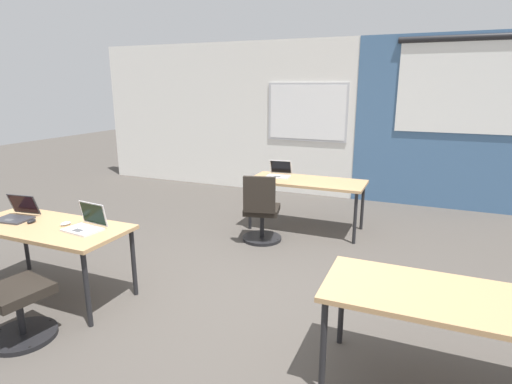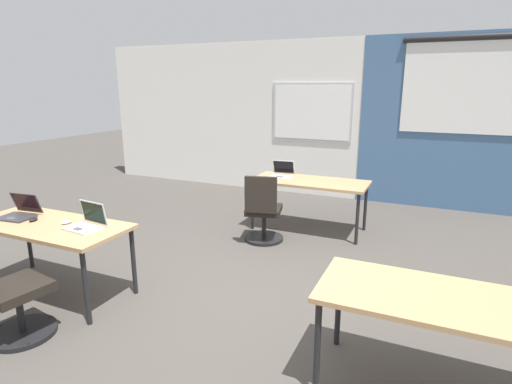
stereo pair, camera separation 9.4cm
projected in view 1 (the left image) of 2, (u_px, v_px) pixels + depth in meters
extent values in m
plane|color=#47423D|center=(241.00, 300.00, 3.96)|extent=(24.00, 24.00, 0.00)
cube|color=silver|center=(339.00, 120.00, 7.35)|extent=(10.00, 0.20, 2.80)
cube|color=#42668E|center=(439.00, 124.00, 6.65)|extent=(2.66, 0.01, 2.80)
cube|color=#B7B7BC|center=(307.00, 112.00, 7.43)|extent=(1.48, 0.02, 1.04)
cube|color=white|center=(307.00, 112.00, 7.43)|extent=(1.40, 0.02, 0.96)
cube|color=white|center=(466.00, 88.00, 6.37)|extent=(2.00, 0.02, 1.39)
cylinder|color=black|center=(472.00, 37.00, 6.18)|extent=(2.10, 0.10, 0.10)
cube|color=tan|center=(47.00, 227.00, 3.91)|extent=(1.60, 0.70, 0.04)
cylinder|color=black|center=(87.00, 290.00, 3.45)|extent=(0.04, 0.04, 0.68)
cylinder|color=black|center=(25.00, 241.00, 4.54)|extent=(0.04, 0.04, 0.68)
cylinder|color=black|center=(134.00, 262.00, 3.99)|extent=(0.04, 0.04, 0.68)
cube|color=tan|center=(452.00, 299.00, 2.59)|extent=(1.60, 0.70, 0.04)
cylinder|color=black|center=(323.00, 348.00, 2.69)|extent=(0.04, 0.04, 0.68)
cylinder|color=black|center=(342.00, 304.00, 3.23)|extent=(0.04, 0.04, 0.68)
cube|color=tan|center=(307.00, 181.00, 5.75)|extent=(1.60, 0.70, 0.04)
cylinder|color=black|center=(250.00, 206.00, 5.85)|extent=(0.04, 0.04, 0.68)
cylinder|color=black|center=(355.00, 219.00, 5.29)|extent=(0.04, 0.04, 0.68)
cylinder|color=black|center=(265.00, 196.00, 6.38)|extent=(0.04, 0.04, 0.68)
cylinder|color=black|center=(362.00, 206.00, 5.83)|extent=(0.04, 0.04, 0.68)
cube|color=silver|center=(278.00, 176.00, 5.94)|extent=(0.35, 0.26, 0.02)
cube|color=#4C4C4F|center=(277.00, 177.00, 5.89)|extent=(0.10, 0.07, 0.00)
cube|color=silver|center=(281.00, 167.00, 6.05)|extent=(0.34, 0.12, 0.21)
cube|color=black|center=(281.00, 167.00, 6.05)|extent=(0.30, 0.10, 0.18)
cylinder|color=black|center=(262.00, 238.00, 5.51)|extent=(0.52, 0.52, 0.04)
cylinder|color=black|center=(262.00, 225.00, 5.46)|extent=(0.06, 0.06, 0.34)
cube|color=black|center=(262.00, 210.00, 5.41)|extent=(0.53, 0.53, 0.08)
cube|color=black|center=(259.00, 195.00, 5.10)|extent=(0.40, 0.15, 0.46)
sphere|color=black|center=(264.00, 232.00, 5.73)|extent=(0.04, 0.04, 0.04)
sphere|color=black|center=(278.00, 241.00, 5.41)|extent=(0.04, 0.04, 0.04)
sphere|color=black|center=(245.00, 239.00, 5.47)|extent=(0.04, 0.04, 0.04)
cube|color=silver|center=(83.00, 230.00, 3.75)|extent=(0.36, 0.27, 0.02)
cube|color=#4C4C4F|center=(78.00, 230.00, 3.71)|extent=(0.10, 0.07, 0.00)
cube|color=silver|center=(93.00, 214.00, 3.84)|extent=(0.33, 0.08, 0.22)
cube|color=black|center=(93.00, 214.00, 3.83)|extent=(0.30, 0.07, 0.19)
ellipsoid|color=silver|center=(66.00, 223.00, 3.90)|extent=(0.08, 0.11, 0.03)
cylinder|color=black|center=(24.00, 335.00, 3.37)|extent=(0.52, 0.52, 0.04)
cylinder|color=black|center=(20.00, 315.00, 3.32)|extent=(0.06, 0.06, 0.34)
cube|color=black|center=(17.00, 291.00, 3.27)|extent=(0.51, 0.51, 0.08)
sphere|color=black|center=(51.00, 322.00, 3.56)|extent=(0.04, 0.04, 0.04)
sphere|color=black|center=(30.00, 349.00, 3.19)|extent=(0.04, 0.04, 0.04)
sphere|color=black|center=(0.00, 331.00, 3.43)|extent=(0.04, 0.04, 0.04)
cube|color=#333338|center=(13.00, 219.00, 4.04)|extent=(0.35, 0.27, 0.02)
cube|color=#4C4C4F|center=(9.00, 220.00, 3.99)|extent=(0.10, 0.07, 0.00)
cube|color=#333338|center=(24.00, 204.00, 4.15)|extent=(0.34, 0.12, 0.21)
cube|color=black|center=(23.00, 204.00, 4.15)|extent=(0.30, 0.10, 0.18)
ellipsoid|color=black|center=(32.00, 221.00, 3.97)|extent=(0.07, 0.11, 0.03)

